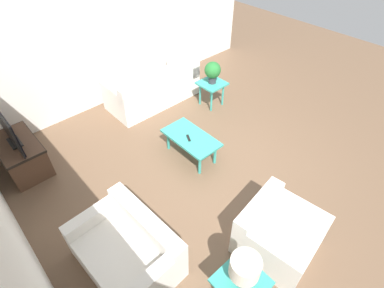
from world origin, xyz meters
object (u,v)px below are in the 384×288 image
Objects in this scene: armchair at (277,233)px; loveseat at (128,250)px; coffee_table at (191,139)px; television at (7,128)px; table_lamp at (245,269)px; potted_plant at (213,71)px; sofa at (154,90)px; side_table_lamp at (241,284)px; tv_stand_chest at (21,155)px; side_table_plant at (212,86)px.

armchair is 1.90m from loveseat.
armchair is 1.03× the size of coffee_table.
television reaches higher than table_lamp.
potted_plant is (1.83, -3.30, 0.53)m from loveseat.
sofa is at bearing 135.51° from loveseat.
table_lamp reaches higher than side_table_lamp.
potted_plant is (-0.78, -3.67, 0.51)m from tv_stand_chest.
side_table_plant is at bearing 135.00° from potted_plant.
armchair is at bearing 76.81° from sofa.
sofa is at bearing 42.56° from side_table_plant.
potted_plant is at bearing -40.76° from table_lamp.
television is 2.15× the size of potted_plant.
table_lamp is (-2.18, 1.26, 0.43)m from coffee_table.
coffee_table is at bearing -126.38° from television.
sofa is 1.99× the size of television.
armchair is at bearing 170.27° from coffee_table.
potted_plant is (3.08, -2.65, 0.36)m from side_table_lamp.
loveseat reaches higher than coffee_table.
potted_plant reaches higher than side_table_plant.
side_table_lamp is (-1.25, -0.64, 0.17)m from loveseat.
sofa is 2.89m from television.
side_table_lamp is 3.99m from tv_stand_chest.
potted_plant reaches higher than armchair.
coffee_table is 2.52m from side_table_lamp.
side_table_plant is at bearing -40.76° from side_table_lamp.
television is at bearing 110.08° from armchair.
loveseat is 2.70m from television.
table_lamp is at bearing 65.66° from sofa.
table_lamp is at bearing -146.31° from side_table_lamp.
table_lamp is at bearing -165.29° from tv_stand_chest.
side_table_plant is 1.18× the size of potted_plant.
sofa is at bearing 42.56° from potted_plant.
side_table_plant is 1.00× the size of side_table_lamp.
side_table_plant is at bearing -102.03° from television.
side_table_lamp is 1.18× the size of potted_plant.
television is at bearing -174.37° from loveseat.
side_table_lamp is at bearing -178.18° from armchair.
sofa is 1.45× the size of loveseat.
coffee_table is 0.99× the size of tv_stand_chest.
side_table_plant is (2.93, -1.75, 0.17)m from armchair.
tv_stand_chest is 4.02m from table_lamp.
potted_plant is 4.06m from table_lamp.
loveseat is 1.32× the size of tv_stand_chest.
armchair is at bearing -152.68° from tv_stand_chest.
table_lamp reaches higher than tv_stand_chest.
side_table_plant is at bearing 116.49° from loveseat.
armchair is at bearing 52.03° from loveseat.
armchair is at bearing -80.88° from side_table_lamp.
table_lamp is (-1.25, -0.64, 0.54)m from loveseat.
tv_stand_chest is 0.56m from television.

